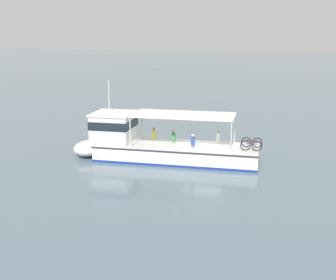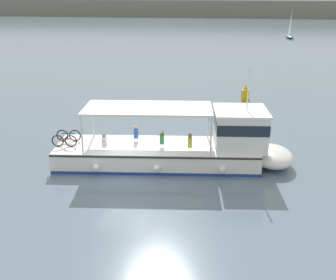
{
  "view_description": "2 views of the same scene",
  "coord_description": "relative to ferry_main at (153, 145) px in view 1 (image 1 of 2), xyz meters",
  "views": [
    {
      "loc": [
        -7.52,
        28.73,
        8.27
      ],
      "look_at": [
        1.97,
        1.96,
        1.4
      ],
      "focal_mm": 46.72,
      "sensor_mm": 36.0,
      "label": 1
    },
    {
      "loc": [
        5.26,
        -19.25,
        8.96
      ],
      "look_at": [
        1.97,
        1.96,
        1.4
      ],
      "focal_mm": 45.41,
      "sensor_mm": 36.0,
      "label": 2
    }
  ],
  "objects": [
    {
      "name": "ground_plane",
      "position": [
        -2.98,
        -2.07,
        -1.02
      ],
      "size": [
        400.0,
        400.0,
        0.0
      ],
      "primitive_type": "plane",
      "color": "slate"
    },
    {
      "name": "ferry_main",
      "position": [
        0.0,
        0.0,
        0.0
      ],
      "size": [
        13.02,
        4.59,
        5.32
      ],
      "color": "white",
      "rests_on": "ground"
    }
  ]
}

